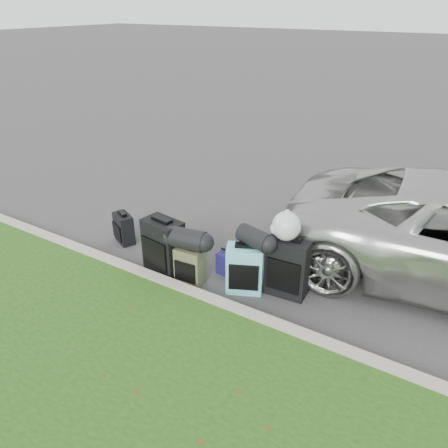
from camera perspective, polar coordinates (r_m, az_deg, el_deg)
The scene contains 12 objects.
ground at distance 6.70m, azimuth -0.18°, elevation -5.06°, with size 120.00×120.00×0.00m, color #383535.
curb at distance 5.97m, azimuth -5.33°, elevation -8.77°, with size 120.00×0.18×0.15m, color #9E937F.
suitcase_small_black at distance 7.33m, azimuth -12.94°, elevation -0.57°, with size 0.39×0.22×0.49m, color black.
suitcase_large_black_left at distance 6.35m, azimuth -7.87°, elevation -2.95°, with size 0.57×0.34×0.83m, color black.
suitcase_olive at distance 6.14m, azimuth -4.46°, elevation -5.44°, with size 0.39×0.24×0.54m, color #43422A.
suitcase_teal at distance 5.92m, azimuth 2.69°, elevation -5.89°, with size 0.48×0.29×0.69m, color #529EB3.
suitcase_large_black_right at distance 5.89m, azimuth 8.34°, elevation -5.55°, with size 0.55×0.33×0.83m, color black.
tote_green at distance 7.00m, azimuth -8.38°, elevation -2.09°, with size 0.32×0.26×0.37m, color #1A7738.
tote_navy at distance 6.37m, azimuth 0.66°, elevation -5.18°, with size 0.31×0.24×0.33m, color #1E1753.
duffel_left at distance 5.95m, azimuth -5.00°, elevation -1.93°, with size 0.29×0.29×0.54m, color black.
duffel_right at distance 5.70m, azimuth 4.02°, elevation -1.82°, with size 0.26×0.26×0.46m, color black.
trash_bag at distance 5.61m, azimuth 8.15°, elevation -0.27°, with size 0.37×0.37×0.37m, color silver.
Camera 1 is at (3.01, -4.81, 3.56)m, focal length 35.00 mm.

